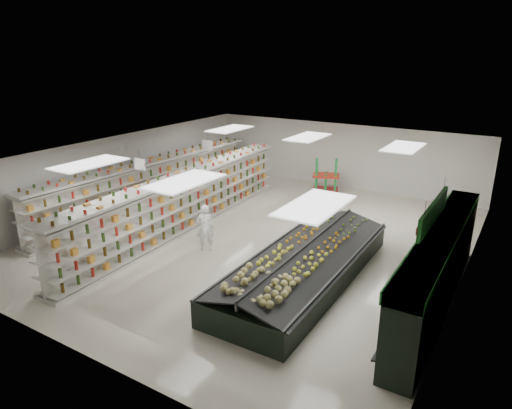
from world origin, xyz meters
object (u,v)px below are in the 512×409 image
Objects in this scene: gondola_left at (153,186)px; soda_endcap at (326,177)px; produce_island at (305,264)px; shopper_background at (221,178)px; gondola_center at (185,204)px; shopper_main at (205,228)px.

gondola_left reaches higher than soda_endcap.
produce_island is 4.73× the size of soda_endcap.
shopper_background is (1.61, 2.91, -0.10)m from gondola_left.
shopper_background is (-1.29, 4.18, -0.15)m from gondola_center.
produce_island is at bearing -13.88° from gondola_left.
gondola_center reaches higher than produce_island.
soda_endcap is 5.11m from shopper_background.
shopper_background is at bearing -142.23° from soda_endcap.
produce_island is 4.56× the size of shopper_main.
gondola_center is at bearing -66.90° from shopper_main.
shopper_background is at bearing 104.63° from gondola_center.
produce_island is at bearing -123.72° from shopper_background.
soda_endcap reaches higher than produce_island.
gondola_left is 7.05× the size of shopper_background.
gondola_left reaches higher than produce_island.
shopper_main is 0.97× the size of shopper_background.
gondola_left is at bearing 155.24° from shopper_background.
gondola_center is at bearing -110.64° from soda_endcap.
shopper_background reaches higher than produce_island.
gondola_center is 4.38m from shopper_background.
gondola_center reaches higher than shopper_background.
gondola_left is 8.27m from soda_endcap.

